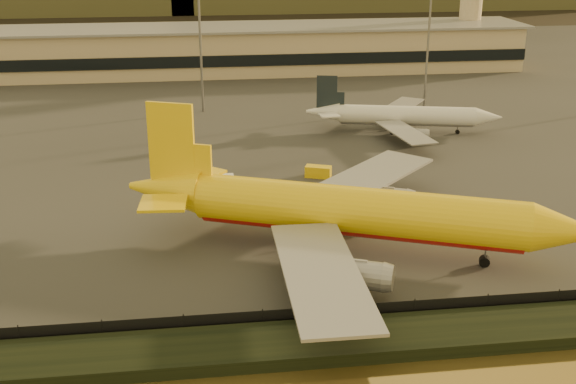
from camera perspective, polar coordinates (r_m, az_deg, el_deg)
The scene contains 10 objects.
ground at distance 87.49m, azimuth 1.08°, elevation -6.26°, with size 900.00×900.00×0.00m, color black.
embankment at distance 72.55m, azimuth 3.13°, elevation -11.75°, with size 320.00×7.00×1.40m, color black.
tarmac at distance 177.05m, azimuth -3.56°, elevation 7.61°, with size 320.00×220.00×0.20m, color #2D2D2D.
perimeter_fence at distance 75.60m, azimuth 2.58°, elevation -9.77°, with size 300.00×0.05×2.20m, color black.
terminal_building at distance 205.49m, azimuth -8.36°, elevation 10.98°, with size 202.00×25.00×12.60m.
apron_light_masts at distance 156.40m, azimuth 2.47°, elevation 11.75°, with size 152.20×12.20×25.40m.
dhl_cargo_jet at distance 90.33m, azimuth 4.85°, elevation -1.59°, with size 57.29×54.21×17.86m.
white_narrowbody_jet at distance 145.49m, azimuth 9.08°, elevation 5.95°, with size 38.25×36.66×11.09m.
gse_vehicle_yellow at distance 118.41m, azimuth 2.40°, elevation 1.62°, with size 4.17×1.87×1.87m, color yellow.
gse_vehicle_white at distance 114.04m, azimuth -5.41°, elevation 0.82°, with size 4.43×1.99×1.99m, color silver.
Camera 1 is at (-11.94, -77.24, 39.33)m, focal length 45.00 mm.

